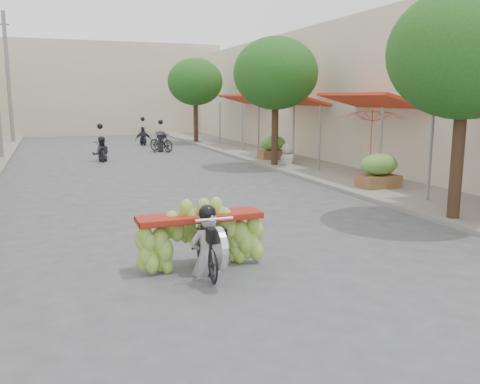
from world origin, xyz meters
The scene contains 16 objects.
ground centered at (0.00, 0.00, 0.00)m, with size 120.00×120.00×0.00m, color #505054.
sidewalk_right centered at (7.00, 15.00, 0.06)m, with size 4.00×60.00×0.12m, color gray.
shophouse_row_right centered at (11.99, 14.00, 3.00)m, with size 9.77×40.00×6.00m.
far_building centered at (0.00, 38.00, 3.50)m, with size 20.00×6.00×7.00m, color beige.
utility_pole_back centered at (-5.40, 30.00, 4.03)m, with size 0.60×0.24×8.00m.
street_tree_near centered at (5.40, 4.00, 3.78)m, with size 3.40×3.40×5.25m.
street_tree_mid centered at (5.40, 14.00, 3.78)m, with size 3.40×3.40×5.25m.
street_tree_far centered at (5.40, 26.00, 3.78)m, with size 3.40×3.40×5.25m.
produce_crate_mid centered at (6.20, 8.00, 0.71)m, with size 1.20×0.88×1.16m.
produce_crate_far centered at (6.20, 16.00, 0.71)m, with size 1.20×0.88×1.16m.
banana_motorbike centered at (-0.93, 2.80, 0.67)m, with size 2.20×1.79×1.95m.
market_umbrella centered at (6.20, 8.42, 2.56)m, with size 2.43×2.43×1.91m.
pedestrian centered at (6.07, 14.15, 0.99)m, with size 0.92×0.63×1.73m.
bg_motorbike_a centered at (-1.09, 18.63, 0.76)m, with size 0.81×1.55×1.95m.
bg_motorbike_b centered at (2.29, 21.72, 0.83)m, with size 1.33×1.79×1.95m.
bg_motorbike_c centered at (2.07, 25.91, 0.83)m, with size 1.01×1.50×1.95m.
Camera 1 is at (-3.19, -4.97, 2.84)m, focal length 38.00 mm.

